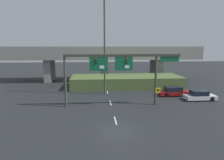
{
  "coord_description": "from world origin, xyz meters",
  "views": [
    {
      "loc": [
        -2.09,
        -18.71,
        7.62
      ],
      "look_at": [
        0.0,
        6.8,
        3.49
      ],
      "focal_mm": 35.0,
      "sensor_mm": 36.0,
      "label": 1
    }
  ],
  "objects_px": {
    "speed_limit_sign": "(158,95)",
    "highway_light_pole_near": "(105,40)",
    "parked_sedan_mid_right": "(200,96)",
    "signal_gantry": "(118,65)",
    "parked_sedan_near_right": "(174,91)"
  },
  "relations": [
    {
      "from": "signal_gantry",
      "to": "speed_limit_sign",
      "type": "height_order",
      "value": "signal_gantry"
    },
    {
      "from": "signal_gantry",
      "to": "parked_sedan_near_right",
      "type": "xyz_separation_m",
      "value": [
        9.02,
        4.76,
        -4.55
      ]
    },
    {
      "from": "signal_gantry",
      "to": "highway_light_pole_near",
      "type": "height_order",
      "value": "highway_light_pole_near"
    },
    {
      "from": "parked_sedan_mid_right",
      "to": "speed_limit_sign",
      "type": "bearing_deg",
      "value": -154.48
    },
    {
      "from": "highway_light_pole_near",
      "to": "speed_limit_sign",
      "type": "bearing_deg",
      "value": -52.83
    },
    {
      "from": "parked_sedan_mid_right",
      "to": "parked_sedan_near_right",
      "type": "bearing_deg",
      "value": 132.13
    },
    {
      "from": "speed_limit_sign",
      "to": "parked_sedan_mid_right",
      "type": "relative_size",
      "value": 0.61
    },
    {
      "from": "parked_sedan_mid_right",
      "to": "highway_light_pole_near",
      "type": "bearing_deg",
      "value": 160.37
    },
    {
      "from": "speed_limit_sign",
      "to": "highway_light_pole_near",
      "type": "distance_m",
      "value": 12.0
    },
    {
      "from": "signal_gantry",
      "to": "parked_sedan_mid_right",
      "type": "relative_size",
      "value": 3.44
    },
    {
      "from": "signal_gantry",
      "to": "highway_light_pole_near",
      "type": "bearing_deg",
      "value": 101.82
    },
    {
      "from": "parked_sedan_near_right",
      "to": "highway_light_pole_near",
      "type": "bearing_deg",
      "value": 169.94
    },
    {
      "from": "signal_gantry",
      "to": "speed_limit_sign",
      "type": "bearing_deg",
      "value": -17.33
    },
    {
      "from": "speed_limit_sign",
      "to": "highway_light_pole_near",
      "type": "relative_size",
      "value": 0.16
    },
    {
      "from": "signal_gantry",
      "to": "parked_sedan_near_right",
      "type": "relative_size",
      "value": 3.06
    }
  ]
}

